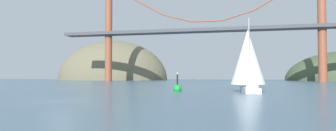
{
  "coord_description": "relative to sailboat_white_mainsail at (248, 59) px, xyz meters",
  "views": [
    {
      "loc": [
        13.86,
        -21.9,
        1.9
      ],
      "look_at": [
        0.0,
        34.71,
        3.89
      ],
      "focal_mm": 34.07,
      "sensor_mm": 36.0,
      "label": 1
    }
  ],
  "objects": [
    {
      "name": "suspension_bridge",
      "position": [
        -14.12,
        75.86,
        15.68
      ],
      "size": [
        114.21,
        6.0,
        41.47
      ],
      "color": "brown",
      "rests_on": "ground_plane"
    },
    {
      "name": "ground_plane",
      "position": [
        -14.12,
        -19.14,
        -4.13
      ],
      "size": [
        360.0,
        360.0,
        0.0
      ],
      "primitive_type": "plane",
      "color": "#426075"
    },
    {
      "name": "headland_left",
      "position": [
        -69.12,
        115.86,
        -4.13
      ],
      "size": [
        59.01,
        44.0,
        41.4
      ],
      "primitive_type": "ellipsoid",
      "color": "#6B664C",
      "rests_on": "ground_plane"
    },
    {
      "name": "channel_buoy",
      "position": [
        -8.86,
        -0.78,
        -3.76
      ],
      "size": [
        1.1,
        1.1,
        2.64
      ],
      "color": "green",
      "rests_on": "ground_plane"
    },
    {
      "name": "sailboat_white_mainsail",
      "position": [
        0.0,
        0.0,
        0.0
      ],
      "size": [
        4.69,
        7.81,
        8.99
      ],
      "color": "white",
      "rests_on": "ground_plane"
    }
  ]
}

